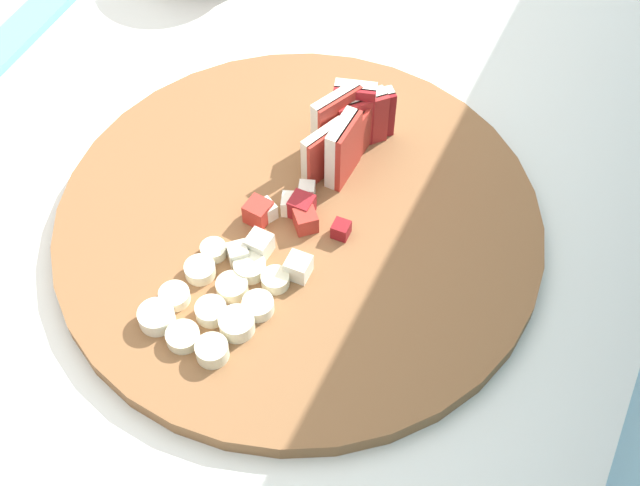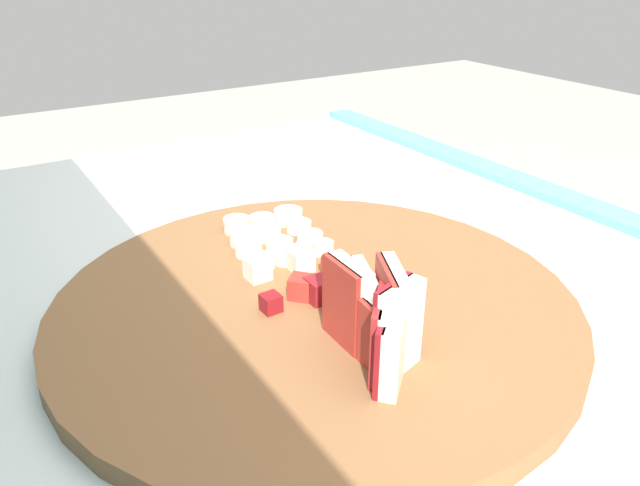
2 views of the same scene
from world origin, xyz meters
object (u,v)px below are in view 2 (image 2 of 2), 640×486
Objects in this scene: cutting_board at (315,305)px; banana_slice_rows at (272,236)px; apple_wedge_fan at (377,322)px; apple_dice_pile at (309,276)px.

banana_slice_rows is (0.11, -0.02, 0.01)m from cutting_board.
apple_wedge_fan is 0.21m from banana_slice_rows.
banana_slice_rows reaches higher than cutting_board.
banana_slice_rows is at bearing -10.04° from cutting_board.
apple_wedge_fan reaches higher than cutting_board.
apple_wedge_fan reaches higher than apple_dice_pile.
banana_slice_rows is at bearing -7.44° from apple_wedge_fan.
cutting_board is 3.90× the size of banana_slice_rows.
cutting_board is 4.13× the size of apple_wedge_fan.
apple_dice_pile is 0.98× the size of banana_slice_rows.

